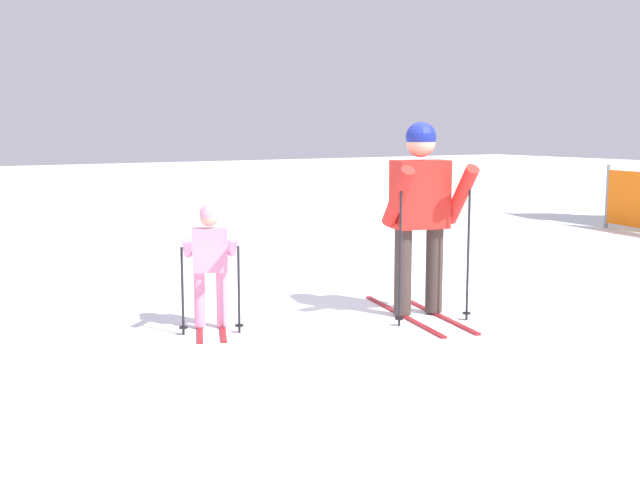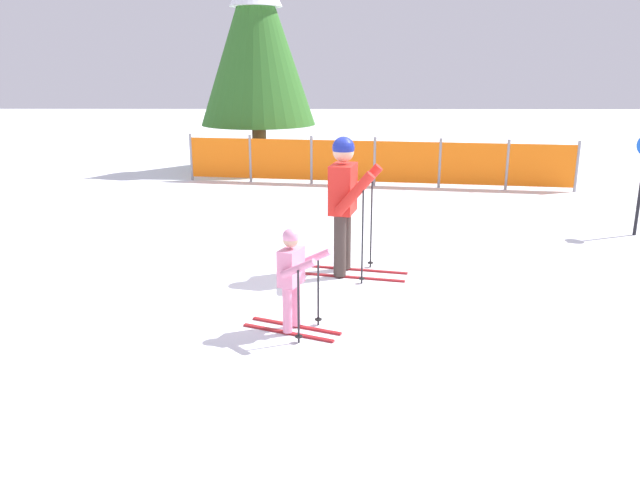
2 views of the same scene
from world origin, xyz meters
TOP-DOWN VIEW (x-y plane):
  - ground_plane at (0.00, 0.00)m, footprint 60.00×60.00m
  - skier_adult at (-0.03, 0.19)m, footprint 1.62×0.79m
  - skier_child at (-0.56, -1.54)m, footprint 0.96×0.62m

SIDE VIEW (x-z plane):
  - ground_plane at x=0.00m, z-range 0.00..0.00m
  - skier_child at x=-0.56m, z-range 0.08..1.10m
  - skier_adult at x=-0.03m, z-range 0.16..1.83m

